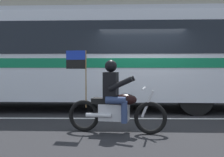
% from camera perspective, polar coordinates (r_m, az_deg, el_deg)
% --- Properties ---
extents(ground_plane, '(60.00, 60.00, 0.00)m').
position_cam_1_polar(ground_plane, '(8.54, 5.91, -7.22)').
color(ground_plane, black).
extents(sidewalk_curb, '(28.00, 3.80, 0.15)m').
position_cam_1_polar(sidewalk_curb, '(13.58, 4.08, -3.32)').
color(sidewalk_curb, gray).
rests_on(sidewalk_curb, ground_plane).
extents(lane_center_stripe, '(26.60, 0.14, 0.01)m').
position_cam_1_polar(lane_center_stripe, '(7.95, 6.28, -7.92)').
color(lane_center_stripe, silver).
rests_on(lane_center_stripe, ground_plane).
extents(office_building_facade, '(28.00, 0.89, 10.05)m').
position_cam_1_polar(office_building_facade, '(16.20, 3.69, 15.25)').
color(office_building_facade, gray).
rests_on(office_building_facade, ground_plane).
extents(transit_bus, '(11.24, 2.90, 3.22)m').
position_cam_1_polar(transit_bus, '(9.63, -3.59, 5.12)').
color(transit_bus, silver).
rests_on(transit_bus, ground_plane).
extents(motorcycle_with_rider, '(2.17, 0.71, 1.78)m').
position_cam_1_polar(motorcycle_with_rider, '(6.15, 0.63, -4.69)').
color(motorcycle_with_rider, black).
rests_on(motorcycle_with_rider, ground_plane).
extents(fire_hydrant, '(0.22, 0.30, 0.75)m').
position_cam_1_polar(fire_hydrant, '(12.49, 1.21, -1.77)').
color(fire_hydrant, gold).
rests_on(fire_hydrant, sidewalk_curb).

